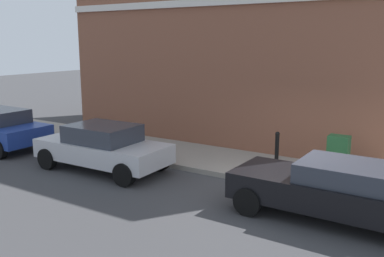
{
  "coord_description": "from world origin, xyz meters",
  "views": [
    {
      "loc": [
        -9.58,
        -3.39,
        3.8
      ],
      "look_at": [
        1.07,
        3.39,
        1.2
      ],
      "focal_mm": 39.89,
      "sensor_mm": 36.0,
      "label": 1
    }
  ],
  "objects_px": {
    "car_black": "(337,190)",
    "car_silver": "(103,147)",
    "utility_cabinet": "(338,158)",
    "bollard_near_cabinet": "(277,148)"
  },
  "relations": [
    {
      "from": "bollard_near_cabinet",
      "to": "car_black",
      "type": "bearing_deg",
      "value": -138.41
    },
    {
      "from": "car_black",
      "to": "utility_cabinet",
      "type": "relative_size",
      "value": 3.87
    },
    {
      "from": "car_black",
      "to": "car_silver",
      "type": "bearing_deg",
      "value": 0.75
    },
    {
      "from": "car_black",
      "to": "utility_cabinet",
      "type": "xyz_separation_m",
      "value": [
        2.63,
        0.64,
        -0.01
      ]
    },
    {
      "from": "car_black",
      "to": "car_silver",
      "type": "relative_size",
      "value": 1.08
    },
    {
      "from": "car_silver",
      "to": "utility_cabinet",
      "type": "bearing_deg",
      "value": -158.27
    },
    {
      "from": "car_silver",
      "to": "utility_cabinet",
      "type": "distance_m",
      "value": 6.72
    },
    {
      "from": "car_black",
      "to": "bollard_near_cabinet",
      "type": "bearing_deg",
      "value": -47.57
    },
    {
      "from": "car_black",
      "to": "car_silver",
      "type": "xyz_separation_m",
      "value": [
        0.01,
        6.82,
        0.03
      ]
    },
    {
      "from": "car_silver",
      "to": "bollard_near_cabinet",
      "type": "relative_size",
      "value": 3.97
    }
  ]
}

